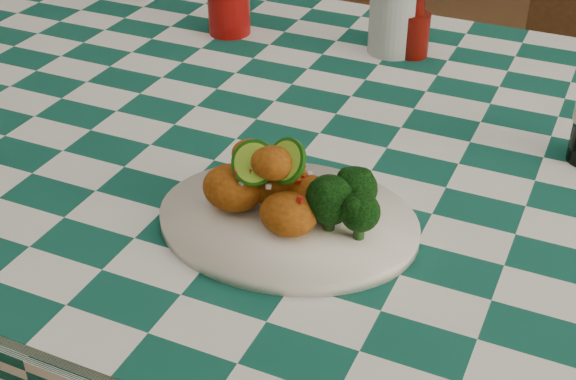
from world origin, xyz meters
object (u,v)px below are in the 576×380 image
at_px(plate, 288,222).
at_px(mason_jar, 394,17).
at_px(ketchup_bottle, 415,22).
at_px(wooden_chair_left, 302,108).
at_px(fried_chicken_pile, 276,181).
at_px(dining_table, 315,333).

distance_m(plate, mason_jar, 0.56).
distance_m(ketchup_bottle, wooden_chair_left, 0.69).
distance_m(fried_chicken_pile, mason_jar, 0.55).
distance_m(plate, fried_chicken_pile, 0.06).
bearing_deg(ketchup_bottle, wooden_chair_left, 133.66).
bearing_deg(mason_jar, dining_table, -90.53).
relative_size(dining_table, fried_chicken_pile, 11.60).
xyz_separation_m(mason_jar, wooden_chair_left, (-0.34, 0.39, -0.43)).
relative_size(plate, fried_chicken_pile, 2.21).
xyz_separation_m(dining_table, fried_chicken_pile, (0.04, -0.23, 0.46)).
height_order(mason_jar, wooden_chair_left, mason_jar).
xyz_separation_m(dining_table, ketchup_bottle, (0.04, 0.32, 0.45)).
distance_m(dining_table, wooden_chair_left, 0.79).
bearing_deg(mason_jar, ketchup_bottle, -2.21).
relative_size(plate, mason_jar, 2.53).
height_order(dining_table, fried_chicken_pile, fried_chicken_pile).
relative_size(mason_jar, wooden_chair_left, 0.15).
xyz_separation_m(dining_table, mason_jar, (0.00, 0.32, 0.46)).
bearing_deg(wooden_chair_left, mason_jar, -60.48).
xyz_separation_m(dining_table, wooden_chair_left, (-0.34, 0.71, 0.02)).
bearing_deg(ketchup_bottle, mason_jar, 177.79).
bearing_deg(dining_table, plate, -76.64).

